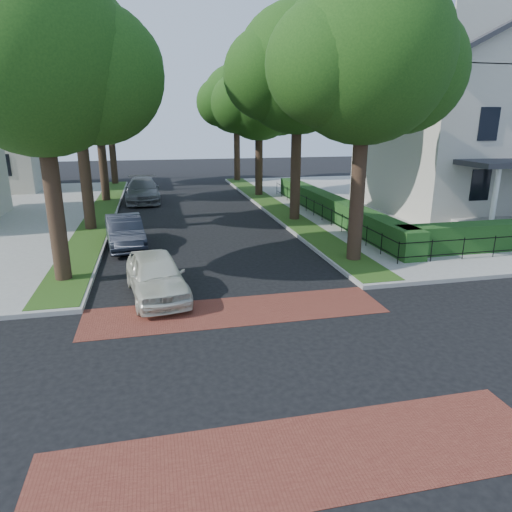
{
  "coord_description": "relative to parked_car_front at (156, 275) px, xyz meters",
  "views": [
    {
      "loc": [
        -2.2,
        -9.33,
        5.52
      ],
      "look_at": [
        0.68,
        3.52,
        1.6
      ],
      "focal_mm": 32.0,
      "sensor_mm": 36.0,
      "label": 1
    }
  ],
  "objects": [
    {
      "name": "parked_car_rear",
      "position": [
        -0.67,
        18.62,
        0.1
      ],
      "size": [
        2.41,
        5.69,
        1.64
      ],
      "primitive_type": "imported",
      "rotation": [
        0.0,
        0.0,
        0.02
      ],
      "color": "slate",
      "rests_on": "ground"
    },
    {
      "name": "crosswalk_far",
      "position": [
        2.3,
        -1.8,
        -0.71
      ],
      "size": [
        9.0,
        2.2,
        0.01
      ],
      "primitive_type": "cube",
      "color": "maroon",
      "rests_on": "ground"
    },
    {
      "name": "tree_left_back",
      "position": [
        -3.1,
        28.24,
        6.69
      ],
      "size": [
        7.75,
        6.66,
        10.44
      ],
      "color": "black",
      "rests_on": "sidewalk_nw"
    },
    {
      "name": "hedge_main_road",
      "position": [
        10.0,
        10.0,
        0.03
      ],
      "size": [
        1.0,
        18.0,
        1.2
      ],
      "primitive_type": "cube",
      "color": "#1D3F16",
      "rests_on": "sidewalk_ne"
    },
    {
      "name": "tree_left_mid",
      "position": [
        -3.09,
        10.24,
        7.63
      ],
      "size": [
        8.0,
        6.88,
        11.48
      ],
      "color": "black",
      "rests_on": "sidewalk_nw"
    },
    {
      "name": "house_victorian",
      "position": [
        19.81,
        10.92,
        5.3
      ],
      "size": [
        13.0,
        13.05,
        12.48
      ],
      "color": "beige",
      "rests_on": "sidewalk_ne"
    },
    {
      "name": "parked_car_middle",
      "position": [
        -1.3,
        6.47,
        -0.01
      ],
      "size": [
        2.07,
        4.47,
        1.42
      ],
      "primitive_type": "imported",
      "rotation": [
        0.0,
        0.0,
        0.13
      ],
      "color": "#1D212C",
      "rests_on": "ground"
    },
    {
      "name": "fence_main_road",
      "position": [
        9.2,
        10.0,
        -0.12
      ],
      "size": [
        0.06,
        18.0,
        0.9
      ],
      "primitive_type": null,
      "color": "black",
      "rests_on": "sidewalk_ne"
    },
    {
      "name": "sidewalk_ne",
      "position": [
        21.8,
        14.0,
        -0.64
      ],
      "size": [
        30.0,
        30.0,
        0.15
      ],
      "primitive_type": "cube",
      "color": "gray",
      "rests_on": "ground"
    },
    {
      "name": "tree_right_far",
      "position": [
        7.9,
        19.22,
        6.19
      ],
      "size": [
        7.25,
        6.23,
        9.74
      ],
      "color": "black",
      "rests_on": "sidewalk_ne"
    },
    {
      "name": "grass_strip_nw",
      "position": [
        -3.1,
        14.1,
        -0.56
      ],
      "size": [
        1.6,
        29.8,
        0.02
      ],
      "primitive_type": "cube",
      "color": "#224112",
      "rests_on": "sidewalk_nw"
    },
    {
      "name": "tree_right_back",
      "position": [
        7.9,
        28.23,
        6.55
      ],
      "size": [
        7.5,
        6.45,
        10.2
      ],
      "color": "black",
      "rests_on": "sidewalk_ne"
    },
    {
      "name": "tree_right_near",
      "position": [
        7.9,
        2.24,
        6.91
      ],
      "size": [
        7.75,
        6.67,
        10.66
      ],
      "color": "black",
      "rests_on": "sidewalk_ne"
    },
    {
      "name": "crosswalk_near",
      "position": [
        2.3,
        -8.2,
        -0.71
      ],
      "size": [
        9.0,
        2.2,
        0.01
      ],
      "primitive_type": "cube",
      "color": "maroon",
      "rests_on": "ground"
    },
    {
      "name": "grass_strip_ne",
      "position": [
        7.7,
        14.1,
        -0.56
      ],
      "size": [
        1.6,
        29.8,
        0.02
      ],
      "primitive_type": "cube",
      "color": "#224112",
      "rests_on": "sidewalk_ne"
    },
    {
      "name": "tree_left_near",
      "position": [
        -3.1,
        2.23,
        6.55
      ],
      "size": [
        7.5,
        6.45,
        10.2
      ],
      "color": "black",
      "rests_on": "sidewalk_nw"
    },
    {
      "name": "tree_right_mid",
      "position": [
        7.91,
        10.25,
        7.27
      ],
      "size": [
        8.25,
        7.09,
        11.22
      ],
      "color": "black",
      "rests_on": "sidewalk_ne"
    },
    {
      "name": "tree_left_far",
      "position": [
        -3.1,
        19.22,
        6.4
      ],
      "size": [
        7.0,
        6.02,
        9.86
      ],
      "color": "black",
      "rests_on": "sidewalk_nw"
    },
    {
      "name": "parked_car_front",
      "position": [
        0.0,
        0.0,
        0.0
      ],
      "size": [
        2.26,
        4.4,
        1.43
      ],
      "primitive_type": "imported",
      "rotation": [
        0.0,
        0.0,
        0.14
      ],
      "color": "silver",
      "rests_on": "ground"
    },
    {
      "name": "ground",
      "position": [
        2.3,
        -5.0,
        -0.72
      ],
      "size": [
        120.0,
        120.0,
        0.0
      ],
      "primitive_type": "plane",
      "color": "black",
      "rests_on": "ground"
    }
  ]
}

